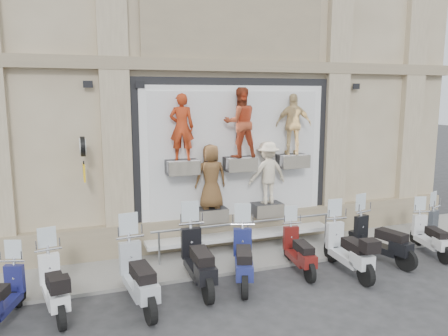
{
  "coord_description": "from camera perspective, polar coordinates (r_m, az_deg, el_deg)",
  "views": [
    {
      "loc": [
        -4.18,
        -7.89,
        4.11
      ],
      "look_at": [
        -0.69,
        1.9,
        2.36
      ],
      "focal_mm": 35.0,
      "sensor_mm": 36.0,
      "label": 1
    }
  ],
  "objects": [
    {
      "name": "scooter_d",
      "position": [
        9.46,
        -3.41,
        -10.47
      ],
      "size": [
        0.71,
        2.17,
        1.75
      ],
      "primitive_type": null,
      "rotation": [
        0.0,
        0.0,
        -0.04
      ],
      "color": "black",
      "rests_on": "ground"
    },
    {
      "name": "ground",
      "position": [
        9.83,
        7.8,
        -15.25
      ],
      "size": [
        90.0,
        90.0,
        0.0
      ],
      "primitive_type": "plane",
      "color": "#2A2A2D",
      "rests_on": "ground"
    },
    {
      "name": "scooter_f",
      "position": [
        10.47,
        9.8,
        -9.49
      ],
      "size": [
        0.73,
        1.82,
        1.44
      ],
      "primitive_type": null,
      "rotation": [
        0.0,
        0.0,
        -0.12
      ],
      "color": "#56110E",
      "rests_on": "ground"
    },
    {
      "name": "guard_rail",
      "position": [
        11.34,
        3.15,
        -9.21
      ],
      "size": [
        5.06,
        0.1,
        0.93
      ],
      "primitive_type": null,
      "color": "#9EA0A5",
      "rests_on": "ground"
    },
    {
      "name": "scooter_c",
      "position": [
        8.83,
        -11.16,
        -12.24
      ],
      "size": [
        0.84,
        2.16,
        1.71
      ],
      "primitive_type": null,
      "rotation": [
        0.0,
        0.0,
        0.11
      ],
      "color": "#A1A7AF",
      "rests_on": "ground"
    },
    {
      "name": "clock_sign_bracket",
      "position": [
        10.45,
        -17.93,
        1.89
      ],
      "size": [
        0.1,
        0.8,
        1.02
      ],
      "color": "black",
      "rests_on": "ground"
    },
    {
      "name": "building",
      "position": [
        15.58,
        -4.08,
        16.48
      ],
      "size": [
        14.0,
        8.6,
        12.0
      ],
      "primitive_type": null,
      "color": "#C1AF8D",
      "rests_on": "ground"
    },
    {
      "name": "scooter_b",
      "position": [
        9.02,
        -21.39,
        -12.9
      ],
      "size": [
        0.86,
        1.95,
        1.53
      ],
      "primitive_type": null,
      "rotation": [
        0.0,
        0.0,
        0.17
      ],
      "color": "white",
      "rests_on": "ground"
    },
    {
      "name": "sidewalk",
      "position": [
        11.57,
        2.94,
        -11.06
      ],
      "size": [
        16.0,
        2.2,
        0.08
      ],
      "primitive_type": "cube",
      "color": "gray",
      "rests_on": "ground"
    },
    {
      "name": "scooter_i",
      "position": [
        12.56,
        25.43,
        -7.11
      ],
      "size": [
        0.87,
        1.81,
        1.42
      ],
      "primitive_type": null,
      "rotation": [
        0.0,
        0.0,
        -0.22
      ],
      "color": "silver",
      "rests_on": "ground"
    },
    {
      "name": "shop_vitrine",
      "position": [
        11.58,
        2.17,
        1.14
      ],
      "size": [
        5.6,
        0.83,
        4.3
      ],
      "color": "black",
      "rests_on": "ground"
    },
    {
      "name": "scooter_h",
      "position": [
        11.54,
        19.85,
        -7.67
      ],
      "size": [
        1.08,
        2.06,
        1.61
      ],
      "primitive_type": null,
      "rotation": [
        0.0,
        0.0,
        0.26
      ],
      "color": "black",
      "rests_on": "ground"
    },
    {
      "name": "scooter_e",
      "position": [
        9.67,
        2.57,
        -10.35
      ],
      "size": [
        1.24,
        2.1,
        1.64
      ],
      "primitive_type": null,
      "rotation": [
        0.0,
        0.0,
        -0.35
      ],
      "color": "navy",
      "rests_on": "ground"
    },
    {
      "name": "scooter_g",
      "position": [
        10.59,
        15.95,
        -8.99
      ],
      "size": [
        0.69,
        2.03,
        1.62
      ],
      "primitive_type": null,
      "rotation": [
        0.0,
        0.0,
        -0.06
      ],
      "color": "silver",
      "rests_on": "ground"
    },
    {
      "name": "scooter_a",
      "position": [
        9.07,
        -27.06,
        -13.67
      ],
      "size": [
        1.0,
        1.78,
        1.39
      ],
      "primitive_type": null,
      "rotation": [
        0.0,
        0.0,
        -0.32
      ],
      "color": "#171953",
      "rests_on": "ground"
    }
  ]
}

